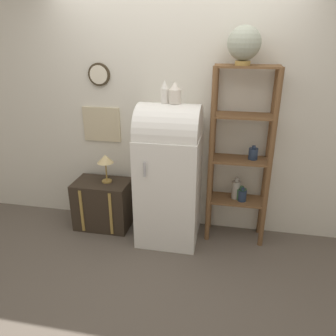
% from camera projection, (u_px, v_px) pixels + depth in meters
% --- Properties ---
extents(ground_plane, '(12.00, 12.00, 0.00)m').
position_uv_depth(ground_plane, '(165.00, 248.00, 3.41)').
color(ground_plane, '#60564C').
extents(wall_back, '(7.00, 0.09, 2.70)m').
position_uv_depth(wall_back, '(175.00, 108.00, 3.42)').
color(wall_back, silver).
rests_on(wall_back, ground_plane).
extents(refrigerator, '(0.62, 0.64, 1.46)m').
position_uv_depth(refrigerator, '(169.00, 172.00, 3.34)').
color(refrigerator, white).
rests_on(refrigerator, ground_plane).
extents(suitcase_trunk, '(0.61, 0.41, 0.55)m').
position_uv_depth(suitcase_trunk, '(103.00, 204.00, 3.73)').
color(suitcase_trunk, '#33281E').
rests_on(suitcase_trunk, ground_plane).
extents(shelf_unit, '(0.61, 0.30, 1.81)m').
position_uv_depth(shelf_unit, '(241.00, 155.00, 3.27)').
color(shelf_unit, brown).
rests_on(shelf_unit, ground_plane).
extents(globe, '(0.29, 0.29, 0.33)m').
position_uv_depth(globe, '(244.00, 44.00, 2.85)').
color(globe, '#AD8942').
rests_on(globe, shelf_unit).
extents(vase_left, '(0.07, 0.07, 0.21)m').
position_uv_depth(vase_left, '(165.00, 92.00, 3.06)').
color(vase_left, white).
rests_on(vase_left, refrigerator).
extents(vase_center, '(0.12, 0.12, 0.20)m').
position_uv_depth(vase_center, '(175.00, 93.00, 3.05)').
color(vase_center, silver).
rests_on(vase_center, refrigerator).
extents(desk_lamp, '(0.18, 0.18, 0.32)m').
position_uv_depth(desk_lamp, '(105.00, 160.00, 3.54)').
color(desk_lamp, '#AD8942').
rests_on(desk_lamp, suitcase_trunk).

